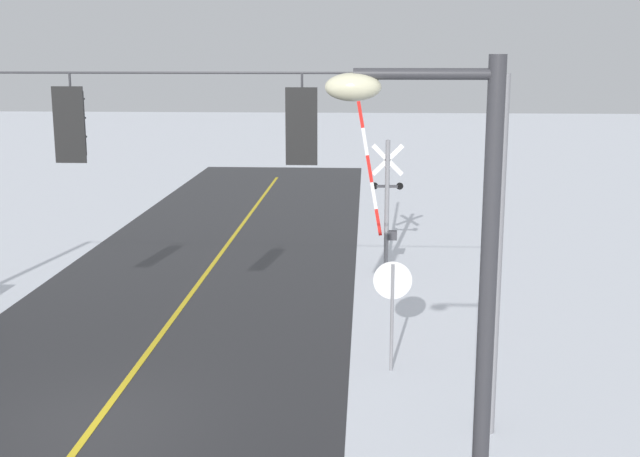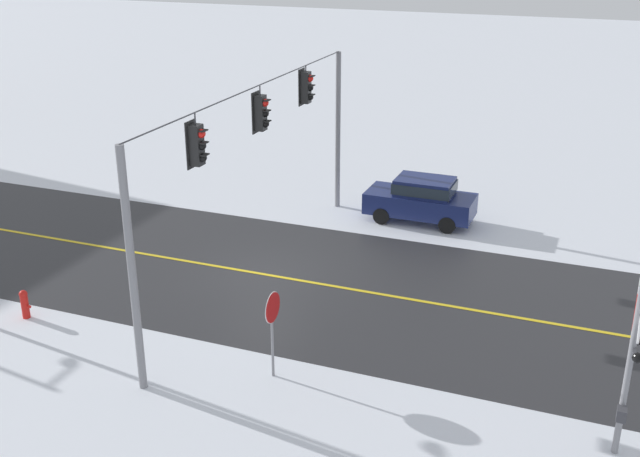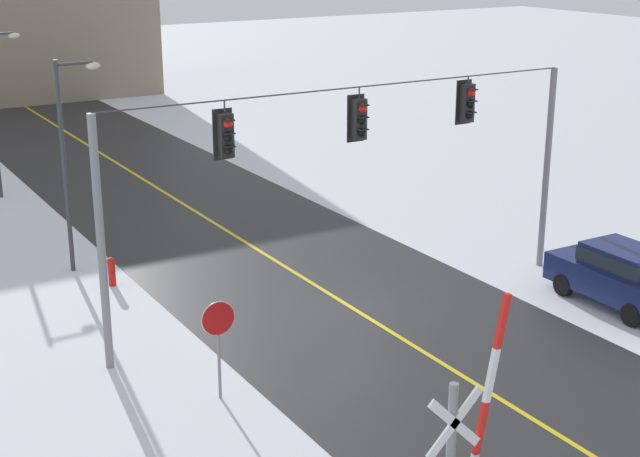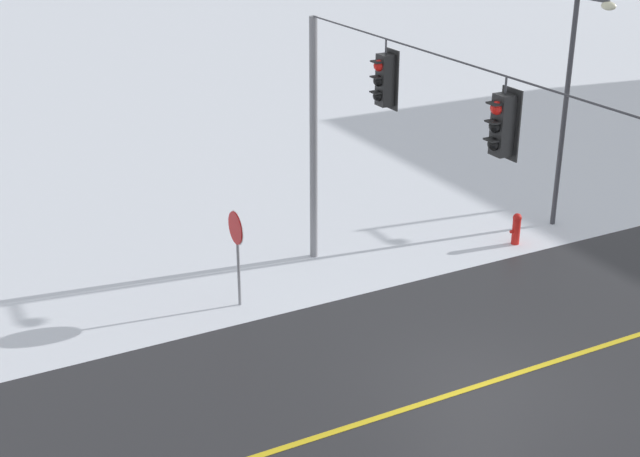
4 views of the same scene
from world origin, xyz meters
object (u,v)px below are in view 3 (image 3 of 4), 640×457
Objects in this scene: parked_car_navy at (621,273)px; fire_hydrant at (112,271)px; stop_sign at (218,328)px; streetlamp_near at (70,146)px.

fire_hydrant is at bearing 143.22° from parked_car_navy.
streetlamp_near is at bearing 91.26° from stop_sign.
fire_hydrant is (0.20, 8.00, -1.25)m from stop_sign.
streetlamp_near is 7.39× the size of fire_hydrant.
stop_sign is at bearing -88.74° from streetlamp_near.
parked_car_navy is (11.93, -0.77, -0.76)m from stop_sign.
streetlamp_near is at bearing 102.44° from fire_hydrant.
stop_sign is 2.67× the size of fire_hydrant.
parked_car_navy is at bearing -36.78° from fire_hydrant.
parked_car_navy is 14.66m from fire_hydrant.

